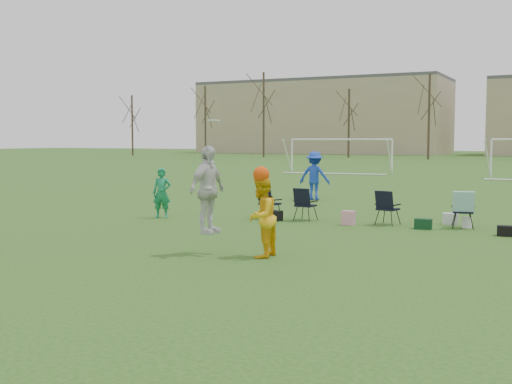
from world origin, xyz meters
The scene contains 6 objects.
ground centered at (0.00, 0.00, 0.00)m, with size 260.00×260.00×0.00m, color #234E18.
fielder_green_near centered at (-6.14, 6.54, 0.77)m, with size 0.56×0.37×1.53m, color #167D4F.
fielder_blue centered at (-4.18, 14.23, 0.96)m, with size 1.24×0.71×1.92m, color #183DBA.
center_contest centered at (-1.08, 1.91, 1.11)m, with size 1.74×1.19×2.80m.
sideline_setup centered at (1.20, 8.14, 0.51)m, with size 8.93×1.95×1.67m.
goal_left centered at (-10.00, 34.00, 1.92)m, with size 7.39×0.76×2.46m.
Camera 1 is at (5.20, -9.55, 2.40)m, focal length 45.00 mm.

